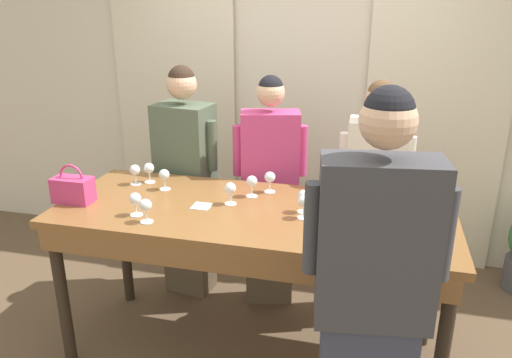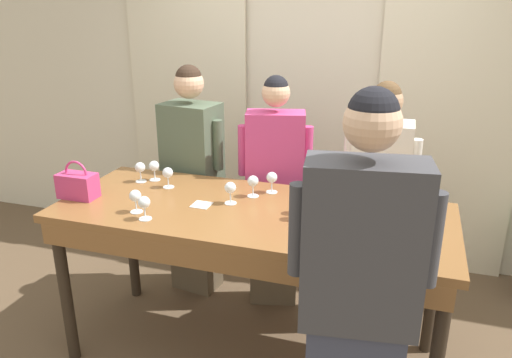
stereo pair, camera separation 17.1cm
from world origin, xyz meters
name	(u,v)px [view 1 (the left image)]	position (x,y,z in m)	size (l,w,h in m)	color
ground_plane	(253,353)	(0.00, 0.00, 0.00)	(18.00, 18.00, 0.00)	brown
wall_back	(300,89)	(0.00, 1.55, 1.40)	(12.00, 0.06, 2.80)	beige
curtain_panel_left	(175,92)	(-1.07, 1.48, 1.34)	(1.06, 0.03, 2.69)	beige
curtain_panel_right	(437,104)	(1.07, 1.48, 1.34)	(1.06, 0.03, 2.69)	beige
tasting_bar	(251,229)	(0.00, -0.03, 0.88)	(2.22, 0.89, 0.98)	brown
wine_bottle	(387,208)	(0.72, -0.09, 1.11)	(0.07, 0.07, 0.34)	black
handbag	(73,189)	(-1.03, -0.14, 1.06)	(0.23, 0.12, 0.23)	#C63870
wine_glass_front_left	(135,200)	(-0.59, -0.23, 1.07)	(0.07, 0.07, 0.13)	white
wine_glass_front_mid	(335,205)	(0.46, -0.04, 1.07)	(0.07, 0.07, 0.13)	white
wine_glass_front_right	(230,189)	(-0.14, 0.04, 1.07)	(0.07, 0.07, 0.13)	white
wine_glass_center_left	(270,178)	(0.04, 0.29, 1.07)	(0.07, 0.07, 0.13)	white
wine_glass_center_mid	(399,227)	(0.78, -0.23, 1.07)	(0.07, 0.07, 0.13)	white
wine_glass_center_right	(164,176)	(-0.60, 0.17, 1.07)	(0.07, 0.07, 0.13)	white
wine_glass_back_left	(135,171)	(-0.82, 0.21, 1.07)	(0.07, 0.07, 0.13)	white
wine_glass_back_mid	(146,206)	(-0.50, -0.30, 1.07)	(0.07, 0.07, 0.13)	white
wine_glass_back_right	(304,203)	(0.30, -0.05, 1.07)	(0.07, 0.07, 0.13)	white
wine_glass_near_host	(252,182)	(-0.05, 0.19, 1.07)	(0.07, 0.07, 0.13)	white
wine_glass_by_bottle	(304,197)	(0.28, 0.03, 1.07)	(0.07, 0.07, 0.13)	white
wine_glass_by_handbag	(149,169)	(-0.75, 0.26, 1.07)	(0.07, 0.07, 0.13)	white
napkin	(202,206)	(-0.29, -0.03, 0.98)	(0.11, 0.11, 0.00)	white
pen	(335,195)	(0.43, 0.32, 0.99)	(0.12, 0.06, 0.01)	#193399
guest_olive_jacket	(187,183)	(-0.65, 0.62, 0.86)	(0.50, 0.32, 1.68)	brown
guest_pink_top	(270,192)	(-0.04, 0.62, 0.85)	(0.50, 0.29, 1.64)	brown
guest_cream_sweater	(372,202)	(0.65, 0.62, 0.84)	(0.47, 0.26, 1.64)	brown
host_pouring	(371,304)	(0.68, -0.71, 0.94)	(0.57, 0.28, 1.82)	#383D51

